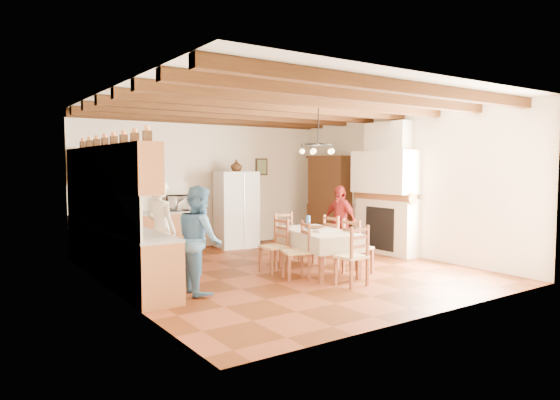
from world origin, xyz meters
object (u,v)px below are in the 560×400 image
object	(u,v)px
refrigerator	(236,209)
chair_left_near	(296,251)
chair_end_far	(287,237)
microwave	(181,203)
person_woman_red	(340,220)
hutch	(330,199)
chair_left_far	(274,246)
chair_right_near	(358,246)
chair_right_far	(337,240)
chair_end_near	(351,255)
person_man	(161,231)
dining_table	(318,235)
person_woman_blue	(199,239)

from	to	relation	value
refrigerator	chair_left_near	world-z (taller)	refrigerator
chair_end_far	refrigerator	bearing A→B (deg)	96.70
refrigerator	microwave	xyz separation A→B (m)	(-1.26, 0.21, 0.19)
person_woman_red	microwave	size ratio (longest dim) A/B	2.42
hutch	chair_left_near	size ratio (longest dim) A/B	2.21
chair_left_far	chair_right_near	xyz separation A→B (m)	(1.17, -0.89, 0.00)
hutch	chair_end_far	xyz separation A→B (m)	(-2.23, -1.37, -0.58)
chair_right_far	chair_end_near	size ratio (longest dim) A/B	1.00
hutch	chair_end_far	world-z (taller)	hutch
chair_end_near	person_man	world-z (taller)	person_man
dining_table	person_woman_red	xyz separation A→B (m)	(1.50, 1.12, 0.06)
hutch	chair_left_near	distance (m)	4.07
chair_right_far	person_woman_red	xyz separation A→B (m)	(0.80, 0.85, 0.25)
dining_table	chair_right_far	size ratio (longest dim) A/B	1.91
dining_table	microwave	world-z (taller)	microwave
chair_left_far	chair_left_near	bearing A→B (deg)	0.45
person_man	person_woman_red	xyz separation A→B (m)	(3.98, 0.13, -0.09)
chair_left_far	chair_end_near	bearing A→B (deg)	16.92
chair_right_far	microwave	world-z (taller)	microwave
dining_table	chair_right_far	world-z (taller)	chair_right_far
chair_right_far	chair_end_near	distance (m)	1.57
person_woman_blue	microwave	xyz separation A→B (m)	(1.23, 3.52, 0.27)
chair_left_near	microwave	bearing A→B (deg)	-154.77
dining_table	person_woman_red	bearing A→B (deg)	36.90
chair_left_near	microwave	world-z (taller)	microwave
chair_right_near	person_woman_blue	size ratio (longest dim) A/B	0.60
hutch	microwave	world-z (taller)	hutch
chair_right_far	microwave	size ratio (longest dim) A/B	1.59
chair_right_far	chair_end_far	world-z (taller)	same
person_woman_red	microwave	bearing A→B (deg)	-137.06
refrigerator	microwave	distance (m)	1.29
hutch	dining_table	distance (m)	3.47
chair_right_far	person_woman_red	size ratio (longest dim) A/B	0.66
hutch	chair_right_far	size ratio (longest dim) A/B	2.21
chair_end_near	chair_end_far	size ratio (longest dim) A/B	1.00
refrigerator	chair_right_far	world-z (taller)	refrigerator
chair_end_far	microwave	size ratio (longest dim) A/B	1.59
chair_right_near	chair_right_far	distance (m)	0.75
refrigerator	chair_end_near	bearing A→B (deg)	-87.68
chair_left_far	dining_table	bearing A→B (deg)	55.23
person_woman_red	refrigerator	bearing A→B (deg)	-153.06
person_man	person_woman_blue	bearing A→B (deg)	166.05
chair_left_near	chair_right_far	world-z (taller)	same
chair_left_near	refrigerator	bearing A→B (deg)	-175.13
chair_end_far	person_woman_blue	distance (m)	2.76
person_man	microwave	size ratio (longest dim) A/B	2.72
dining_table	chair_right_near	xyz separation A→B (m)	(0.53, -0.46, -0.19)
person_woman_blue	hutch	bearing A→B (deg)	-54.41
refrigerator	chair_right_far	distance (m)	3.01
person_woman_blue	chair_left_far	bearing A→B (deg)	-65.91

